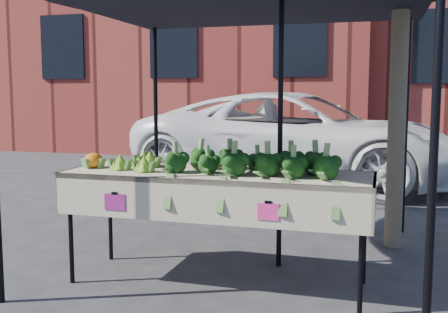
# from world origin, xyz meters

# --- Properties ---
(ground) EXTENTS (90.00, 90.00, 0.00)m
(ground) POSITION_xyz_m (0.00, 0.00, 0.00)
(ground) COLOR #2A2A2C
(table) EXTENTS (2.41, 0.83, 0.90)m
(table) POSITION_xyz_m (-0.02, -0.14, 0.45)
(table) COLOR beige
(table) RESTS_ON ground
(canopy) EXTENTS (3.16, 3.16, 2.74)m
(canopy) POSITION_xyz_m (0.03, 0.51, 1.37)
(canopy) COLOR black
(canopy) RESTS_ON ground
(broccoli_heap) EXTENTS (1.34, 0.54, 0.23)m
(broccoli_heap) POSITION_xyz_m (0.25, -0.11, 1.01)
(broccoli_heap) COLOR black
(broccoli_heap) RESTS_ON table
(romanesco_cluster) EXTENTS (0.40, 0.54, 0.17)m
(romanesco_cluster) POSITION_xyz_m (-0.69, -0.10, 0.99)
(romanesco_cluster) COLOR #7BAC2C
(romanesco_cluster) RESTS_ON table
(cauliflower_pair) EXTENTS (0.17, 0.17, 0.16)m
(cauliflower_pair) POSITION_xyz_m (-1.07, -0.19, 0.98)
(cauliflower_pair) COLOR orange
(cauliflower_pair) RESTS_ON table
(vehicle) EXTENTS (1.96, 2.79, 5.57)m
(vehicle) POSITION_xyz_m (-0.08, 4.91, 2.78)
(vehicle) COLOR white
(vehicle) RESTS_ON ground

